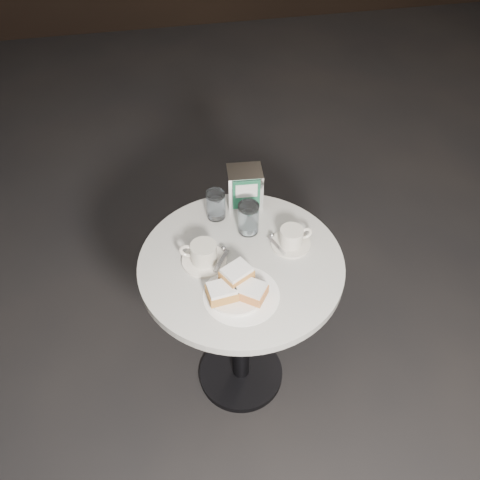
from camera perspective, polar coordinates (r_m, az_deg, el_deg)
name	(u,v)px	position (r m, az deg, el deg)	size (l,w,h in m)	color
ground	(241,374)	(2.41, 0.09, -14.15)	(7.00, 7.00, 0.00)	black
cafe_table	(241,298)	(1.96, 0.11, -6.18)	(0.70, 0.70, 0.74)	black
sugar_spill	(241,295)	(1.71, 0.13, -5.87)	(0.25, 0.25, 0.00)	white
beignet_plate	(236,288)	(1.69, -0.40, -5.12)	(0.21, 0.21, 0.09)	white
coffee_cup_left	(203,255)	(1.78, -3.92, -1.57)	(0.19, 0.19, 0.08)	white
coffee_cup_right	(292,238)	(1.85, 5.53, 0.19)	(0.15, 0.15, 0.07)	silver
water_glass_left	(216,205)	(1.93, -2.58, 3.74)	(0.08, 0.08, 0.11)	white
water_glass_right	(248,219)	(1.87, 0.91, 2.31)	(0.09, 0.09, 0.12)	white
napkin_dispenser	(245,187)	(1.97, 0.51, 5.72)	(0.13, 0.12, 0.15)	silver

